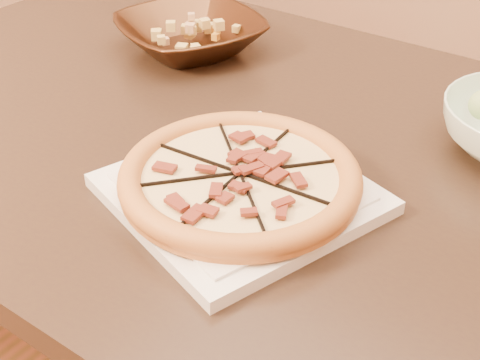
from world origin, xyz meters
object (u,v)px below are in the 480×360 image
at_px(pizza, 240,177).
at_px(bronze_bowl, 191,35).
at_px(dining_table, 231,179).
at_px(plate, 240,193).

height_order(pizza, bronze_bowl, bronze_bowl).
relative_size(dining_table, plate, 3.83).
xyz_separation_m(plate, bronze_bowl, (-0.35, 0.33, 0.02)).
bearing_deg(dining_table, plate, -49.95).
bearing_deg(plate, pizza, 24.43).
xyz_separation_m(pizza, bronze_bowl, (-0.35, 0.33, -0.00)).
distance_m(dining_table, bronze_bowl, 0.31).
relative_size(plate, bronze_bowl, 1.43).
xyz_separation_m(dining_table, pizza, (0.13, -0.15, 0.14)).
distance_m(pizza, bronze_bowl, 0.48).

